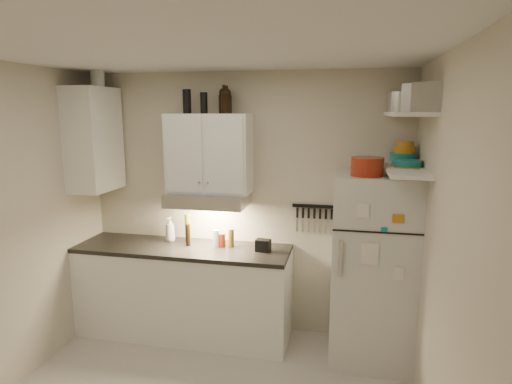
# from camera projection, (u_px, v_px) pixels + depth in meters

# --- Properties ---
(ceiling) EXTENTS (3.20, 3.00, 0.02)m
(ceiling) POSITION_uv_depth(u_px,v_px,m) (185.00, 46.00, 2.60)
(ceiling) COLOR silver
(ceiling) RESTS_ON ground
(back_wall) EXTENTS (3.20, 0.02, 2.60)m
(back_wall) POSITION_uv_depth(u_px,v_px,m) (244.00, 204.00, 4.29)
(back_wall) COLOR beige
(back_wall) RESTS_ON ground
(right_wall) EXTENTS (0.02, 3.00, 2.60)m
(right_wall) POSITION_uv_depth(u_px,v_px,m) (450.00, 270.00, 2.51)
(right_wall) COLOR beige
(right_wall) RESTS_ON ground
(base_cabinet) EXTENTS (2.10, 0.60, 0.88)m
(base_cabinet) POSITION_uv_depth(u_px,v_px,m) (184.00, 292.00, 4.27)
(base_cabinet) COLOR white
(base_cabinet) RESTS_ON floor
(countertop) EXTENTS (2.10, 0.62, 0.04)m
(countertop) POSITION_uv_depth(u_px,v_px,m) (183.00, 248.00, 4.18)
(countertop) COLOR black
(countertop) RESTS_ON base_cabinet
(upper_cabinet) EXTENTS (0.80, 0.33, 0.75)m
(upper_cabinet) POSITION_uv_depth(u_px,v_px,m) (209.00, 153.00, 4.09)
(upper_cabinet) COLOR white
(upper_cabinet) RESTS_ON back_wall
(side_cabinet) EXTENTS (0.33, 0.55, 1.00)m
(side_cabinet) POSITION_uv_depth(u_px,v_px,m) (94.00, 140.00, 4.17)
(side_cabinet) COLOR white
(side_cabinet) RESTS_ON left_wall
(range_hood) EXTENTS (0.76, 0.46, 0.12)m
(range_hood) POSITION_uv_depth(u_px,v_px,m) (208.00, 199.00, 4.11)
(range_hood) COLOR silver
(range_hood) RESTS_ON back_wall
(fridge) EXTENTS (0.70, 0.68, 1.70)m
(fridge) POSITION_uv_depth(u_px,v_px,m) (372.00, 269.00, 3.79)
(fridge) COLOR silver
(fridge) RESTS_ON floor
(shelf_hi) EXTENTS (0.30, 0.95, 0.03)m
(shelf_hi) POSITION_uv_depth(u_px,v_px,m) (408.00, 114.00, 3.36)
(shelf_hi) COLOR white
(shelf_hi) RESTS_ON right_wall
(shelf_lo) EXTENTS (0.30, 0.95, 0.03)m
(shelf_lo) POSITION_uv_depth(u_px,v_px,m) (405.00, 169.00, 3.45)
(shelf_lo) COLOR white
(shelf_lo) RESTS_ON right_wall
(knife_strip) EXTENTS (0.42, 0.02, 0.03)m
(knife_strip) POSITION_uv_depth(u_px,v_px,m) (314.00, 206.00, 4.12)
(knife_strip) COLOR black
(knife_strip) RESTS_ON back_wall
(dutch_oven) EXTENTS (0.31, 0.31, 0.15)m
(dutch_oven) POSITION_uv_depth(u_px,v_px,m) (367.00, 167.00, 3.49)
(dutch_oven) COLOR maroon
(dutch_oven) RESTS_ON fridge
(book_stack) EXTENTS (0.24, 0.27, 0.08)m
(book_stack) POSITION_uv_depth(u_px,v_px,m) (408.00, 172.00, 3.46)
(book_stack) COLOR orange
(book_stack) RESTS_ON fridge
(spice_jar) EXTENTS (0.06, 0.06, 0.10)m
(spice_jar) POSITION_uv_depth(u_px,v_px,m) (388.00, 168.00, 3.58)
(spice_jar) COLOR silver
(spice_jar) RESTS_ON fridge
(stock_pot) EXTENTS (0.29, 0.29, 0.17)m
(stock_pot) POSITION_uv_depth(u_px,v_px,m) (401.00, 102.00, 3.69)
(stock_pot) COLOR silver
(stock_pot) RESTS_ON shelf_hi
(tin_a) EXTENTS (0.27, 0.26, 0.22)m
(tin_a) POSITION_uv_depth(u_px,v_px,m) (419.00, 98.00, 3.32)
(tin_a) COLOR #AAAAAD
(tin_a) RESTS_ON shelf_hi
(tin_b) EXTENTS (0.23, 0.23, 0.20)m
(tin_b) POSITION_uv_depth(u_px,v_px,m) (426.00, 97.00, 2.99)
(tin_b) COLOR #AAAAAD
(tin_b) RESTS_ON shelf_hi
(bowl_teal) EXTENTS (0.23, 0.23, 0.09)m
(bowl_teal) POSITION_uv_depth(u_px,v_px,m) (403.00, 158.00, 3.71)
(bowl_teal) COLOR #177A7E
(bowl_teal) RESTS_ON shelf_lo
(bowl_orange) EXTENTS (0.18, 0.18, 0.05)m
(bowl_orange) POSITION_uv_depth(u_px,v_px,m) (405.00, 150.00, 3.72)
(bowl_orange) COLOR #C77F12
(bowl_orange) RESTS_ON bowl_teal
(bowl_yellow) EXTENTS (0.14, 0.14, 0.05)m
(bowl_yellow) POSITION_uv_depth(u_px,v_px,m) (405.00, 144.00, 3.71)
(bowl_yellow) COLOR #C17B22
(bowl_yellow) RESTS_ON bowl_orange
(plates) EXTENTS (0.27, 0.27, 0.06)m
(plates) POSITION_uv_depth(u_px,v_px,m) (408.00, 163.00, 3.49)
(plates) COLOR #177A7E
(plates) RESTS_ON shelf_lo
(growler_a) EXTENTS (0.13, 0.13, 0.25)m
(growler_a) POSITION_uv_depth(u_px,v_px,m) (224.00, 100.00, 4.04)
(growler_a) COLOR black
(growler_a) RESTS_ON upper_cabinet
(growler_b) EXTENTS (0.12, 0.12, 0.23)m
(growler_b) POSITION_uv_depth(u_px,v_px,m) (227.00, 101.00, 3.91)
(growler_b) COLOR black
(growler_b) RESTS_ON upper_cabinet
(thermos_a) EXTENTS (0.08, 0.08, 0.20)m
(thermos_a) POSITION_uv_depth(u_px,v_px,m) (204.00, 103.00, 4.00)
(thermos_a) COLOR black
(thermos_a) RESTS_ON upper_cabinet
(thermos_b) EXTENTS (0.10, 0.10, 0.22)m
(thermos_b) POSITION_uv_depth(u_px,v_px,m) (187.00, 101.00, 4.03)
(thermos_b) COLOR black
(thermos_b) RESTS_ON upper_cabinet
(side_jar) EXTENTS (0.16, 0.16, 0.17)m
(side_jar) POSITION_uv_depth(u_px,v_px,m) (97.00, 78.00, 4.06)
(side_jar) COLOR silver
(side_jar) RESTS_ON side_cabinet
(soap_bottle) EXTENTS (0.13, 0.13, 0.28)m
(soap_bottle) POSITION_uv_depth(u_px,v_px,m) (170.00, 228.00, 4.33)
(soap_bottle) COLOR white
(soap_bottle) RESTS_ON countertop
(pepper_mill) EXTENTS (0.06, 0.06, 0.18)m
(pepper_mill) POSITION_uv_depth(u_px,v_px,m) (231.00, 238.00, 4.15)
(pepper_mill) COLOR brown
(pepper_mill) RESTS_ON countertop
(oil_bottle) EXTENTS (0.06, 0.06, 0.29)m
(oil_bottle) POSITION_uv_depth(u_px,v_px,m) (188.00, 228.00, 4.29)
(oil_bottle) COLOR #5E6A1A
(oil_bottle) RESTS_ON countertop
(vinegar_bottle) EXTENTS (0.05, 0.05, 0.22)m
(vinegar_bottle) POSITION_uv_depth(u_px,v_px,m) (188.00, 235.00, 4.19)
(vinegar_bottle) COLOR black
(vinegar_bottle) RESTS_ON countertop
(clear_bottle) EXTENTS (0.07, 0.07, 0.17)m
(clear_bottle) POSITION_uv_depth(u_px,v_px,m) (216.00, 239.00, 4.15)
(clear_bottle) COLOR silver
(clear_bottle) RESTS_ON countertop
(red_jar) EXTENTS (0.07, 0.07, 0.13)m
(red_jar) POSITION_uv_depth(u_px,v_px,m) (222.00, 240.00, 4.16)
(red_jar) COLOR maroon
(red_jar) RESTS_ON countertop
(caddy) EXTENTS (0.14, 0.11, 0.11)m
(caddy) POSITION_uv_depth(u_px,v_px,m) (263.00, 245.00, 4.03)
(caddy) COLOR black
(caddy) RESTS_ON countertop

